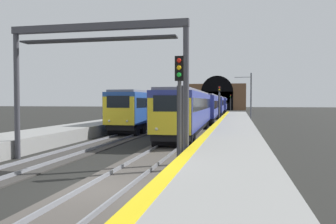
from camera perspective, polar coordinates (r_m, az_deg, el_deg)
The scene contains 12 objects.
ground_plane at distance 12.02m, azimuth -10.01°, elevation -12.78°, with size 320.00×320.00×0.00m, color black.
platform_right at distance 11.10m, azimuth 9.46°, elevation -11.47°, with size 112.00×3.58×0.95m, color gray.
platform_right_edge_strip at distance 11.16m, azimuth 1.45°, elevation -8.84°, with size 112.00×0.50×0.01m, color yellow.
track_main_line at distance 12.01m, azimuth -10.01°, elevation -12.59°, with size 160.00×2.86×0.21m.
train_main_approaching at distance 57.32m, azimuth 7.42°, elevation 1.07°, with size 74.41×3.20×3.90m.
train_adjacent_platform at distance 58.98m, azimuth 2.57°, elevation 1.16°, with size 63.43×3.46×3.98m.
railway_signal_near at distance 14.49m, azimuth 1.95°, elevation 1.75°, with size 0.39×0.38×4.94m.
railway_signal_mid at distance 44.82m, azimuth 8.60°, elevation 1.73°, with size 0.39×0.38×4.98m.
railway_signal_far at distance 108.30m, azimuth 10.45°, elevation 1.87°, with size 0.39×0.38×5.05m.
overhead_signal_gantry at distance 17.30m, azimuth -11.90°, elevation 9.15°, with size 0.70×9.20×6.85m.
tunnel_portal at distance 112.93m, azimuth 8.27°, elevation 2.53°, with size 3.03×18.48×11.23m.
catenary_mast_near at distance 50.83m, azimuth 13.70°, elevation 2.54°, with size 0.22×2.48×7.08m.
Camera 1 is at (-10.79, -4.33, 3.04)m, focal length 36.31 mm.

